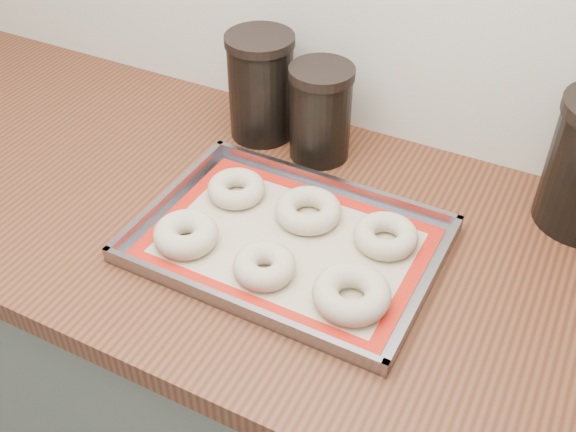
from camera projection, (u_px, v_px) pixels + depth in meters
The scene contains 12 objects.
cabinet at pixel (342, 420), 1.35m from camera, with size 3.00×0.65×0.86m, color #61685C.
countertop at pixel (357, 259), 1.06m from camera, with size 3.06×0.68×0.04m, color brown.
baking_tray at pixel (288, 242), 1.05m from camera, with size 0.46×0.34×0.03m.
baking_mat at pixel (288, 243), 1.05m from camera, with size 0.42×0.30×0.00m.
bagel_front_left at pixel (186, 234), 1.04m from camera, with size 0.10×0.10×0.04m, color beige.
bagel_front_mid at pixel (264, 266), 0.99m from camera, with size 0.09×0.09×0.04m, color beige.
bagel_front_right at pixel (352, 294), 0.95m from camera, with size 0.11×0.11×0.04m, color beige.
bagel_back_left at pixel (236, 189), 1.13m from camera, with size 0.10×0.10×0.03m, color beige.
bagel_back_mid at pixel (308, 210), 1.09m from camera, with size 0.11×0.11×0.03m, color beige.
bagel_back_right at pixel (386, 236), 1.04m from camera, with size 0.10×0.10×0.03m, color beige.
canister_left at pixel (261, 86), 1.24m from camera, with size 0.13×0.13×0.20m.
canister_mid at pixel (320, 113), 1.19m from camera, with size 0.11×0.11×0.18m.
Camera 1 is at (0.25, 0.94, 1.62)m, focal length 42.00 mm.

